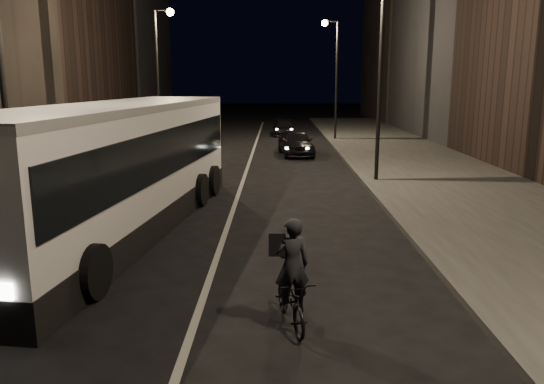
{
  "coord_description": "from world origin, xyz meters",
  "views": [
    {
      "loc": [
        1.46,
        -9.82,
        4.21
      ],
      "look_at": [
        1.33,
        3.04,
        1.5
      ],
      "focal_mm": 35.0,
      "sensor_mm": 36.0,
      "label": 1
    }
  ],
  "objects_px": {
    "streetlight_right_mid": "(374,51)",
    "city_bus": "(118,163)",
    "car_mid": "(201,133)",
    "car_near": "(296,143)",
    "streetlight_right_far": "(333,64)",
    "streetlight_left_near": "(8,34)",
    "car_far": "(284,128)",
    "cyclist_on_bicycle": "(291,290)",
    "streetlight_left_far": "(161,60)"
  },
  "relations": [
    {
      "from": "streetlight_right_mid",
      "to": "city_bus",
      "type": "xyz_separation_m",
      "value": [
        -8.3,
        -7.27,
        -3.41
      ]
    },
    {
      "from": "car_mid",
      "to": "car_near",
      "type": "bearing_deg",
      "value": 140.04
    },
    {
      "from": "car_near",
      "to": "city_bus",
      "type": "bearing_deg",
      "value": -116.15
    },
    {
      "from": "streetlight_right_far",
      "to": "car_near",
      "type": "bearing_deg",
      "value": -110.37
    },
    {
      "from": "city_bus",
      "to": "car_mid",
      "type": "xyz_separation_m",
      "value": [
        -0.63,
        20.67,
        -1.16
      ]
    },
    {
      "from": "streetlight_right_mid",
      "to": "city_bus",
      "type": "relative_size",
      "value": 0.6
    },
    {
      "from": "car_near",
      "to": "car_mid",
      "type": "bearing_deg",
      "value": 134.21
    },
    {
      "from": "streetlight_right_mid",
      "to": "streetlight_right_far",
      "type": "height_order",
      "value": "same"
    },
    {
      "from": "streetlight_left_near",
      "to": "car_far",
      "type": "bearing_deg",
      "value": 75.23
    },
    {
      "from": "streetlight_left_near",
      "to": "car_mid",
      "type": "xyz_separation_m",
      "value": [
        1.73,
        21.4,
        -4.57
      ]
    },
    {
      "from": "streetlight_right_far",
      "to": "car_mid",
      "type": "relative_size",
      "value": 1.69
    },
    {
      "from": "car_far",
      "to": "streetlight_right_mid",
      "type": "bearing_deg",
      "value": -81.2
    },
    {
      "from": "streetlight_left_near",
      "to": "car_mid",
      "type": "relative_size",
      "value": 1.69
    },
    {
      "from": "streetlight_right_mid",
      "to": "cyclist_on_bicycle",
      "type": "bearing_deg",
      "value": -105.33
    },
    {
      "from": "streetlight_right_far",
      "to": "car_near",
      "type": "distance_m",
      "value": 9.29
    },
    {
      "from": "streetlight_left_near",
      "to": "streetlight_left_far",
      "type": "distance_m",
      "value": 18.0
    },
    {
      "from": "streetlight_left_near",
      "to": "streetlight_left_far",
      "type": "relative_size",
      "value": 1.0
    },
    {
      "from": "city_bus",
      "to": "cyclist_on_bicycle",
      "type": "height_order",
      "value": "city_bus"
    },
    {
      "from": "streetlight_right_mid",
      "to": "cyclist_on_bicycle",
      "type": "xyz_separation_m",
      "value": [
        -3.62,
        -13.21,
        -4.7
      ]
    },
    {
      "from": "city_bus",
      "to": "car_near",
      "type": "xyz_separation_m",
      "value": [
        5.5,
        15.72,
        -1.22
      ]
    },
    {
      "from": "streetlight_right_mid",
      "to": "car_far",
      "type": "relative_size",
      "value": 1.98
    },
    {
      "from": "streetlight_right_far",
      "to": "car_mid",
      "type": "bearing_deg",
      "value": -163.77
    },
    {
      "from": "car_far",
      "to": "streetlight_left_near",
      "type": "bearing_deg",
      "value": -105.6
    },
    {
      "from": "city_bus",
      "to": "car_mid",
      "type": "height_order",
      "value": "city_bus"
    },
    {
      "from": "streetlight_left_far",
      "to": "car_far",
      "type": "height_order",
      "value": "streetlight_left_far"
    },
    {
      "from": "streetlight_left_far",
      "to": "city_bus",
      "type": "distance_m",
      "value": 17.76
    },
    {
      "from": "streetlight_right_far",
      "to": "car_far",
      "type": "xyz_separation_m",
      "value": [
        -3.35,
        3.75,
        -4.77
      ]
    },
    {
      "from": "streetlight_right_far",
      "to": "car_mid",
      "type": "height_order",
      "value": "streetlight_right_far"
    },
    {
      "from": "streetlight_right_mid",
      "to": "cyclist_on_bicycle",
      "type": "distance_m",
      "value": 14.49
    },
    {
      "from": "streetlight_right_far",
      "to": "cyclist_on_bicycle",
      "type": "distance_m",
      "value": 29.81
    },
    {
      "from": "streetlight_left_near",
      "to": "car_mid",
      "type": "bearing_deg",
      "value": 85.37
    },
    {
      "from": "streetlight_right_far",
      "to": "streetlight_left_near",
      "type": "bearing_deg",
      "value": -113.96
    },
    {
      "from": "car_far",
      "to": "car_near",
      "type": "bearing_deg",
      "value": -88.07
    },
    {
      "from": "streetlight_left_far",
      "to": "cyclist_on_bicycle",
      "type": "height_order",
      "value": "streetlight_left_far"
    },
    {
      "from": "city_bus",
      "to": "streetlight_right_far",
      "type": "bearing_deg",
      "value": 77.38
    },
    {
      "from": "streetlight_left_far",
      "to": "city_bus",
      "type": "bearing_deg",
      "value": -82.21
    },
    {
      "from": "car_mid",
      "to": "streetlight_right_mid",
      "type": "bearing_deg",
      "value": 122.66
    },
    {
      "from": "streetlight_left_near",
      "to": "car_near",
      "type": "xyz_separation_m",
      "value": [
        7.86,
        16.45,
        -4.63
      ]
    },
    {
      "from": "streetlight_right_mid",
      "to": "car_mid",
      "type": "height_order",
      "value": "streetlight_right_mid"
    },
    {
      "from": "streetlight_left_near",
      "to": "city_bus",
      "type": "bearing_deg",
      "value": 17.24
    },
    {
      "from": "streetlight_left_far",
      "to": "streetlight_right_far",
      "type": "bearing_deg",
      "value": 29.36
    },
    {
      "from": "streetlight_right_mid",
      "to": "streetlight_left_far",
      "type": "distance_m",
      "value": 14.62
    },
    {
      "from": "cyclist_on_bicycle",
      "to": "city_bus",
      "type": "bearing_deg",
      "value": 115.04
    },
    {
      "from": "cyclist_on_bicycle",
      "to": "car_mid",
      "type": "relative_size",
      "value": 0.41
    },
    {
      "from": "streetlight_right_far",
      "to": "car_far",
      "type": "bearing_deg",
      "value": 131.76
    },
    {
      "from": "streetlight_left_near",
      "to": "car_near",
      "type": "height_order",
      "value": "streetlight_left_near"
    },
    {
      "from": "streetlight_left_far",
      "to": "cyclist_on_bicycle",
      "type": "relative_size",
      "value": 4.09
    },
    {
      "from": "streetlight_left_far",
      "to": "car_near",
      "type": "height_order",
      "value": "streetlight_left_far"
    },
    {
      "from": "car_near",
      "to": "car_mid",
      "type": "xyz_separation_m",
      "value": [
        -6.13,
        4.95,
        0.06
      ]
    },
    {
      "from": "streetlight_left_near",
      "to": "streetlight_left_far",
      "type": "bearing_deg",
      "value": 90.0
    }
  ]
}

